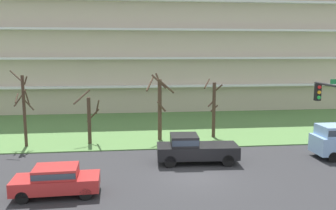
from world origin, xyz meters
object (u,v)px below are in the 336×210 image
Objects in this scene: tree_far_left at (24,108)px; sedan_red_center_left at (56,179)px; tree_left at (90,118)px; pickup_black_center_right at (194,148)px; tree_right at (214,108)px; tree_center at (160,105)px.

tree_far_left reaches higher than sedan_red_center_left.
tree_left reaches higher than sedan_red_center_left.
pickup_black_center_right is at bearing 27.23° from sedan_red_center_left.
sedan_red_center_left is at bearing -66.60° from tree_far_left.
tree_left is at bearing -174.99° from tree_right.
tree_right is (10.42, 0.91, 0.46)m from tree_left.
pickup_black_center_right is (-2.96, -6.66, -1.62)m from tree_right.
tree_far_left is 10.94m from sedan_red_center_left.
tree_center is (10.59, 0.81, -0.09)m from tree_far_left.
tree_right reaches higher than sedan_red_center_left.
tree_right is 15.82m from sedan_red_center_left.
tree_right is (4.72, 0.54, -0.42)m from tree_center.
tree_left is at bearing 5.09° from tree_far_left.
pickup_black_center_right is at bearing -23.25° from tree_far_left.
tree_far_left reaches higher than tree_left.
tree_left is 0.85× the size of tree_right.
tree_left is 9.48m from pickup_black_center_right.
tree_far_left reaches higher than tree_center.
tree_left is 10.36m from sedan_red_center_left.
tree_far_left is 13.61m from pickup_black_center_right.
tree_right is at bearing 43.38° from sedan_red_center_left.
pickup_black_center_right is (8.10, 4.51, 0.14)m from sedan_red_center_left.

